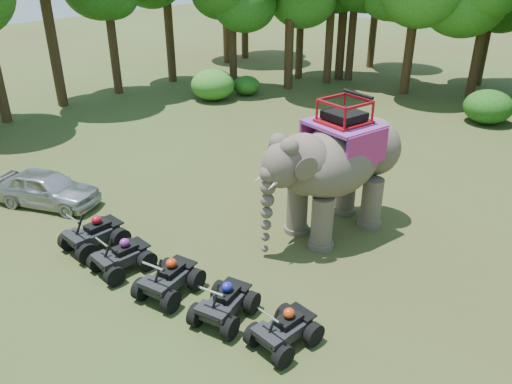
% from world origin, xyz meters
% --- Properties ---
extents(ground, '(110.00, 110.00, 0.00)m').
position_xyz_m(ground, '(0.00, 0.00, 0.00)').
color(ground, '#47381E').
rests_on(ground, ground).
extents(elephant, '(3.74, 5.81, 4.51)m').
position_xyz_m(elephant, '(1.37, 3.68, 2.26)').
color(elephant, brown).
rests_on(elephant, ground).
extents(parked_car, '(4.19, 2.83, 1.32)m').
position_xyz_m(parked_car, '(-7.75, -1.21, 0.66)').
color(parked_car, '#B2B4BA').
rests_on(parked_car, ground).
extents(atv_0, '(1.48, 1.93, 1.34)m').
position_xyz_m(atv_0, '(-3.90, -1.99, 0.67)').
color(atv_0, black).
rests_on(atv_0, ground).
extents(atv_1, '(1.42, 1.80, 1.22)m').
position_xyz_m(atv_1, '(-2.28, -2.22, 0.61)').
color(atv_1, black).
rests_on(atv_1, ground).
extents(atv_2, '(1.43, 1.84, 1.26)m').
position_xyz_m(atv_2, '(-0.38, -2.15, 0.63)').
color(atv_2, black).
rests_on(atv_2, ground).
extents(atv_3, '(1.45, 1.83, 1.23)m').
position_xyz_m(atv_3, '(1.47, -2.00, 0.62)').
color(atv_3, black).
rests_on(atv_3, ground).
extents(atv_4, '(1.41, 1.77, 1.19)m').
position_xyz_m(atv_4, '(3.19, -1.84, 0.59)').
color(atv_4, black).
rests_on(atv_4, ground).
extents(tree_0, '(6.03, 6.03, 8.62)m').
position_xyz_m(tree_0, '(0.00, 23.23, 4.31)').
color(tree_0, '#195114').
rests_on(tree_0, ground).
extents(tree_26, '(6.75, 6.75, 9.65)m').
position_xyz_m(tree_26, '(-18.76, 6.55, 4.82)').
color(tree_26, '#195114').
rests_on(tree_26, ground).
extents(tree_27, '(5.84, 5.84, 8.34)m').
position_xyz_m(tree_27, '(-18.39, 10.40, 4.17)').
color(tree_27, '#195114').
rests_on(tree_27, ground).
extents(tree_28, '(6.37, 6.37, 9.10)m').
position_xyz_m(tree_28, '(-17.93, 14.77, 4.55)').
color(tree_28, '#195114').
rests_on(tree_28, ground).
extents(tree_29, '(4.80, 4.80, 6.85)m').
position_xyz_m(tree_29, '(-13.31, 15.96, 3.43)').
color(tree_29, '#195114').
rests_on(tree_29, ground).
extents(tree_30, '(6.65, 6.65, 9.49)m').
position_xyz_m(tree_30, '(-10.34, 18.09, 4.75)').
color(tree_30, '#195114').
rests_on(tree_30, ground).
extents(tree_31, '(5.32, 5.32, 7.60)m').
position_xyz_m(tree_31, '(-8.32, 22.78, 3.80)').
color(tree_31, '#195114').
rests_on(tree_31, ground).
extents(tree_32, '(5.83, 5.83, 8.33)m').
position_xyz_m(tree_32, '(-3.92, 22.33, 4.16)').
color(tree_32, '#195114').
rests_on(tree_32, ground).
extents(tree_33, '(4.98, 4.98, 7.12)m').
position_xyz_m(tree_33, '(-11.42, 21.01, 3.56)').
color(tree_33, '#195114').
rests_on(tree_33, ground).
extents(tree_35, '(5.94, 5.94, 8.48)m').
position_xyz_m(tree_35, '(-3.69, 21.62, 4.24)').
color(tree_35, '#195114').
rests_on(tree_35, ground).
extents(tree_40, '(6.97, 6.97, 9.96)m').
position_xyz_m(tree_40, '(-9.01, 22.60, 4.98)').
color(tree_40, '#195114').
rests_on(tree_40, ground).
extents(tree_43, '(5.59, 5.59, 7.99)m').
position_xyz_m(tree_43, '(-9.08, 21.04, 4.00)').
color(tree_43, '#195114').
rests_on(tree_43, ground).
extents(tree_44, '(5.90, 5.90, 8.44)m').
position_xyz_m(tree_44, '(-19.04, 21.95, 4.22)').
color(tree_44, '#195114').
rests_on(tree_44, ground).
extents(tree_46, '(5.11, 5.11, 7.30)m').
position_xyz_m(tree_46, '(-0.57, 26.89, 3.65)').
color(tree_46, '#195114').
rests_on(tree_46, ground).
extents(tree_48, '(5.57, 5.57, 7.96)m').
position_xyz_m(tree_48, '(-8.96, 27.48, 3.98)').
color(tree_48, '#195114').
rests_on(tree_48, ground).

